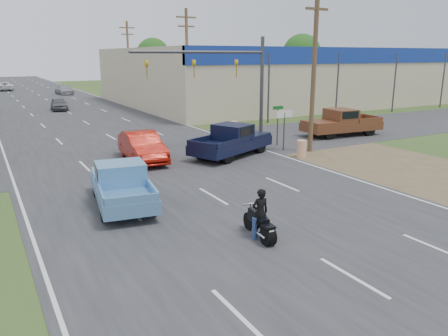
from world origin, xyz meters
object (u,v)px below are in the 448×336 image
motorcycle (260,226)px  brown_pickup (340,122)px  rider (260,215)px  red_convertible (142,147)px  blue_pickup (121,183)px  navy_pickup (233,140)px  distant_car_white (5,86)px  distant_car_silver (64,90)px  distant_car_grey (59,104)px

motorcycle → brown_pickup: brown_pickup is taller
rider → red_convertible: bearing=-85.3°
blue_pickup → navy_pickup: bearing=41.3°
rider → distant_car_white: (-3.00, 72.24, -0.08)m
distant_car_white → brown_pickup: bearing=112.6°
rider → navy_pickup: bearing=-110.4°
distant_car_silver → distant_car_white: bearing=115.1°
rider → distant_car_white: bearing=-81.6°
red_convertible → motorcycle: red_convertible is taller
motorcycle → distant_car_white: bearing=98.4°
red_convertible → brown_pickup: (15.45, 0.53, 0.18)m
brown_pickup → distant_car_white: size_ratio=1.19×
red_convertible → navy_pickup: bearing=-10.4°
distant_car_grey → red_convertible: bearing=-85.5°
motorcycle → rider: bearing=90.0°
distant_car_silver → rider: bearing=-99.6°
red_convertible → blue_pickup: size_ratio=0.91×
navy_pickup → distant_car_grey: (-5.20, 28.34, -0.27)m
rider → navy_pickup: (5.42, 10.93, 0.15)m
red_convertible → distant_car_white: size_ratio=0.96×
red_convertible → distant_car_silver: 47.77m
blue_pickup → brown_pickup: (18.64, 7.22, 0.13)m
brown_pickup → distant_car_white: (-18.73, 59.48, -0.28)m
distant_car_silver → navy_pickup: bearing=-94.1°
blue_pickup → distant_car_silver: size_ratio=1.13×
motorcycle → rider: 0.35m
red_convertible → brown_pickup: bearing=5.9°
distant_car_grey → distant_car_silver: 20.97m
motorcycle → brown_pickup: (15.73, 12.81, 0.55)m
blue_pickup → distant_car_silver: bearing=90.9°
blue_pickup → distant_car_silver: (7.23, 54.29, -0.17)m
rider → motorcycle: bearing=90.0°
brown_pickup → red_convertible: bearing=97.2°
navy_pickup → distant_car_grey: bearing=166.5°
blue_pickup → navy_pickup: (8.34, 5.39, 0.08)m
distant_car_white → distant_car_grey: bearing=100.7°
red_convertible → distant_car_grey: red_convertible is taller
red_convertible → distant_car_white: bearing=97.1°
red_convertible → navy_pickup: size_ratio=0.81×
red_convertible → blue_pickup: 7.42m
blue_pickup → motorcycle: bearing=-54.0°
red_convertible → brown_pickup: brown_pickup is taller
rider → brown_pickup: size_ratio=0.26×
motorcycle → distant_car_silver: (4.32, 59.88, 0.25)m
navy_pickup → distant_car_silver: size_ratio=1.26×
rider → distant_car_grey: (0.22, 39.27, -0.12)m
blue_pickup → distant_car_grey: blue_pickup is taller
motorcycle → rider: rider is taller
blue_pickup → brown_pickup: brown_pickup is taller
blue_pickup → brown_pickup: size_ratio=0.88×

